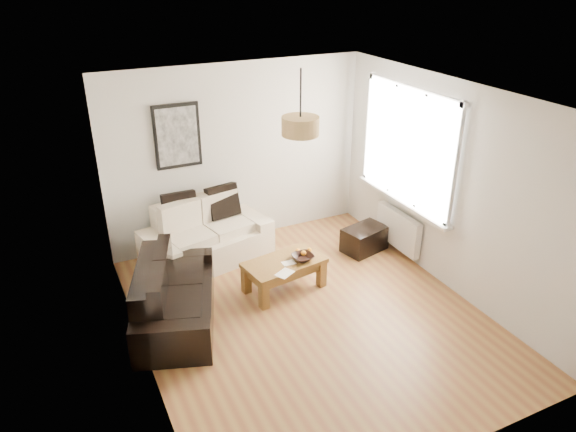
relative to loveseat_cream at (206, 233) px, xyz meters
name	(u,v)px	position (x,y,z in m)	size (l,w,h in m)	color
floor	(310,315)	(0.68, -1.78, -0.42)	(4.50, 4.50, 0.00)	brown
ceiling	(315,97)	(0.68, -1.78, 2.18)	(3.80, 4.50, 0.00)	white
wall_back	(238,155)	(0.68, 0.47, 0.88)	(3.80, 0.04, 2.60)	silver
wall_front	(455,336)	(0.68, -4.03, 0.88)	(3.80, 0.04, 2.60)	silver
wall_left	(134,255)	(-1.22, -1.78, 0.88)	(0.04, 4.50, 2.60)	silver
wall_right	(450,188)	(2.58, -1.78, 0.88)	(0.04, 4.50, 2.60)	silver
window_bay	(409,146)	(2.54, -0.98, 1.18)	(0.14, 1.90, 1.60)	white
radiator	(398,229)	(2.50, -0.98, -0.04)	(0.10, 0.90, 0.52)	white
poster	(177,136)	(-0.17, 0.44, 1.28)	(0.62, 0.04, 0.87)	black
pendant_shade	(300,126)	(0.68, -1.48, 1.81)	(0.40, 0.40, 0.20)	tan
loveseat_cream	(206,233)	(0.00, 0.00, 0.00)	(1.68, 0.91, 0.83)	beige
sofa_leather	(175,293)	(-0.75, -1.18, -0.05)	(1.69, 0.82, 0.73)	black
coffee_table	(284,275)	(0.65, -1.13, -0.21)	(1.00, 0.54, 0.41)	brown
ottoman	(364,239)	(2.13, -0.71, -0.24)	(0.62, 0.40, 0.35)	black
cushion_left	(180,209)	(-0.28, 0.20, 0.34)	(0.46, 0.14, 0.46)	black
cushion_right	(223,201)	(0.33, 0.20, 0.34)	(0.45, 0.14, 0.45)	black
fruit_bowl	(303,257)	(0.88, -1.19, 0.02)	(0.27, 0.27, 0.07)	black
orange_a	(304,253)	(0.93, -1.12, 0.03)	(0.07, 0.07, 0.07)	orange
orange_b	(309,250)	(1.03, -1.08, 0.03)	(0.06, 0.06, 0.06)	orange
orange_c	(298,251)	(0.89, -1.04, 0.03)	(0.07, 0.07, 0.07)	orange
papers	(285,273)	(0.53, -1.40, 0.00)	(0.22, 0.15, 0.01)	white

